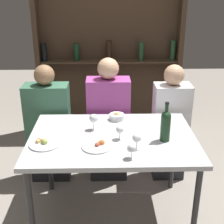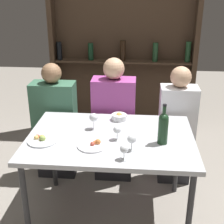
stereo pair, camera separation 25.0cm
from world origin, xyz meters
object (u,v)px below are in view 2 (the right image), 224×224
at_px(food_plate_1, 93,145).
at_px(seated_person_center, 114,124).
at_px(wine_glass_0, 132,139).
at_px(seated_person_left, 55,125).
at_px(wine_bottle, 163,127).
at_px(wine_glass_2, 117,130).
at_px(seated_person_right, 176,129).
at_px(wine_glass_3, 124,149).
at_px(wine_glass_1, 94,118).
at_px(food_plate_0, 42,140).
at_px(snack_bowl, 119,117).

xyz_separation_m(food_plate_1, seated_person_center, (0.09, 0.78, -0.19)).
bearing_deg(wine_glass_0, seated_person_left, 133.76).
xyz_separation_m(food_plate_1, seated_person_left, (-0.50, 0.78, -0.22)).
bearing_deg(wine_bottle, wine_glass_2, 175.21).
bearing_deg(seated_person_right, food_plate_1, -131.96).
bearing_deg(wine_glass_3, wine_glass_1, 120.37).
relative_size(wine_bottle, food_plate_0, 1.35).
distance_m(wine_glass_0, food_plate_0, 0.69).
xyz_separation_m(food_plate_1, seated_person_right, (0.70, 0.78, -0.22)).
bearing_deg(seated_person_center, wine_glass_2, -83.13).
relative_size(seated_person_left, seated_person_center, 0.95).
bearing_deg(seated_person_left, food_plate_0, -82.08).
bearing_deg(seated_person_center, seated_person_right, 0.00).
height_order(wine_glass_3, snack_bowl, wine_glass_3).
bearing_deg(seated_person_center, wine_glass_0, -76.68).
xyz_separation_m(seated_person_left, seated_person_center, (0.59, -0.00, 0.03)).
distance_m(seated_person_left, seated_person_right, 1.20).
bearing_deg(food_plate_1, wine_glass_1, 96.97).
distance_m(food_plate_0, food_plate_1, 0.40).
distance_m(wine_bottle, wine_glass_2, 0.34).
relative_size(wine_glass_1, wine_glass_3, 1.23).
relative_size(food_plate_1, snack_bowl, 1.69).
bearing_deg(seated_person_right, wine_glass_1, -146.67).
bearing_deg(wine_glass_0, seated_person_right, 62.76).
bearing_deg(seated_person_left, wine_glass_2, -44.69).
height_order(wine_glass_3, seated_person_left, seated_person_left).
bearing_deg(seated_person_right, wine_glass_3, -116.28).
distance_m(food_plate_1, snack_bowl, 0.52).
height_order(wine_bottle, seated_person_right, seated_person_right).
distance_m(wine_glass_2, seated_person_center, 0.71).
bearing_deg(wine_bottle, food_plate_0, -177.02).
distance_m(wine_glass_3, seated_person_left, 1.23).
bearing_deg(wine_glass_2, food_plate_1, -144.53).
relative_size(wine_glass_0, seated_person_right, 0.10).
distance_m(wine_glass_3, food_plate_1, 0.29).
relative_size(wine_glass_0, wine_glass_2, 1.08).
bearing_deg(wine_glass_3, food_plate_0, 161.57).
bearing_deg(seated_person_center, wine_bottle, -58.68).
height_order(wine_glass_3, seated_person_right, seated_person_right).
height_order(snack_bowl, seated_person_left, seated_person_left).
bearing_deg(wine_glass_1, food_plate_1, -83.03).
relative_size(food_plate_1, seated_person_center, 0.18).
height_order(wine_glass_1, food_plate_0, wine_glass_1).
bearing_deg(seated_person_left, wine_glass_3, -52.21).
bearing_deg(food_plate_0, wine_glass_1, 34.80).
xyz_separation_m(wine_glass_3, food_plate_1, (-0.23, 0.17, -0.06)).
height_order(wine_glass_2, food_plate_0, wine_glass_2).
height_order(wine_bottle, wine_glass_3, wine_bottle).
distance_m(food_plate_1, seated_person_left, 0.95).
relative_size(snack_bowl, seated_person_right, 0.11).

